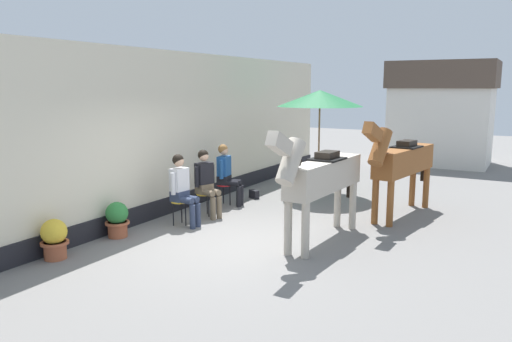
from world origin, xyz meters
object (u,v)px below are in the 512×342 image
Objects in this scene: seated_visitor_near at (182,186)px; saddled_horse_far at (402,161)px; seated_visitor_middle at (206,180)px; flower_planter_nearest at (54,238)px; flower_planter_inner_near at (117,219)px; saddled_horse_near at (321,177)px; cafe_parasol at (320,99)px; satchel_bag at (254,194)px; seated_visitor_far at (227,171)px.

saddled_horse_far is at bearing 37.97° from seated_visitor_near.
seated_visitor_near and seated_visitor_middle have the same top height.
flower_planter_nearest is at bearing -127.86° from saddled_horse_far.
saddled_horse_near is at bearing 24.14° from flower_planter_inner_near.
cafe_parasol is at bearing 112.70° from saddled_horse_near.
satchel_bag is at bearing 89.02° from seated_visitor_near.
saddled_horse_near reaches higher than flower_planter_nearest.
seated_visitor_far is at bearing 152.04° from saddled_horse_near.
saddled_horse_near is (2.88, -1.53, 0.38)m from seated_visitor_far.
flower_planter_nearest and flower_planter_inner_near have the same top height.
seated_visitor_far is (-0.15, 1.82, 0.00)m from seated_visitor_near.
saddled_horse_near reaches higher than flower_planter_inner_near.
satchel_bag is at bearing -131.88° from cafe_parasol.
saddled_horse_far is 4.66× the size of flower_planter_nearest.
cafe_parasol reaches higher than satchel_bag.
flower_planter_inner_near is 2.29× the size of satchel_bag.
seated_visitor_near is at bearing -90.93° from seated_visitor_middle.
flower_planter_nearest is (-0.58, -3.29, -0.44)m from seated_visitor_middle.
cafe_parasol reaches higher than seated_visitor_middle.
seated_visitor_far is 3.06m from flower_planter_inner_near.
seated_visitor_middle is at bearing 73.94° from flower_planter_inner_near.
flower_planter_nearest is 1.00× the size of flower_planter_inner_near.
saddled_horse_near is at bearing 6.12° from seated_visitor_near.
seated_visitor_far is 2.17× the size of flower_planter_nearest.
seated_visitor_far is at bearing -121.49° from cafe_parasol.
seated_visitor_middle is 4.96× the size of satchel_bag.
flower_planter_inner_near is at bearing -155.86° from saddled_horse_near.
flower_planter_inner_near is 0.25× the size of cafe_parasol.
cafe_parasol reaches higher than flower_planter_inner_near.
satchel_bag is at bearing 81.27° from flower_planter_inner_near.
saddled_horse_far is at bearing 14.07° from seated_visitor_far.
seated_visitor_middle is 3.37m from flower_planter_nearest.
seated_visitor_near is 0.54× the size of cafe_parasol.
seated_visitor_far is (-0.16, 1.03, 0.00)m from seated_visitor_middle.
saddled_horse_near is at bearing -10.28° from seated_visitor_middle.
seated_visitor_middle is at bearing -81.17° from seated_visitor_far.
flower_planter_nearest is (-4.07, -5.24, -0.82)m from saddled_horse_far.
satchel_bag is at bearing 137.81° from saddled_horse_near.
saddled_horse_far is (3.51, 2.74, 0.38)m from seated_visitor_near.
seated_visitor_far is at bearing 94.65° from seated_visitor_near.
seated_visitor_near is 1.00× the size of seated_visitor_far.
seated_visitor_middle and seated_visitor_far have the same top height.
seated_visitor_near is 2.77m from saddled_horse_near.
seated_visitor_far reaches higher than flower_planter_inner_near.
saddled_horse_far reaches higher than flower_planter_nearest.
seated_visitor_middle is 2.09m from flower_planter_inner_near.
satchel_bag is (-3.46, -0.01, -1.06)m from saddled_horse_far.
cafe_parasol reaches higher than seated_visitor_far.
saddled_horse_near is 4.40m from flower_planter_nearest.
saddled_horse_near is 10.71× the size of satchel_bag.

